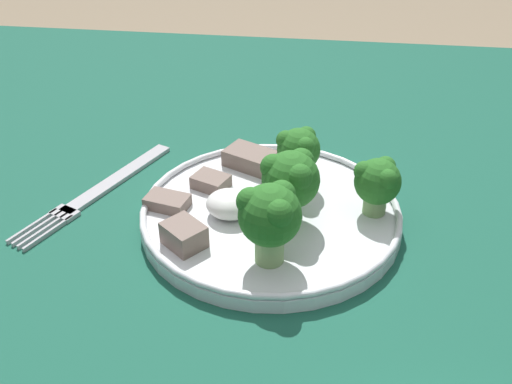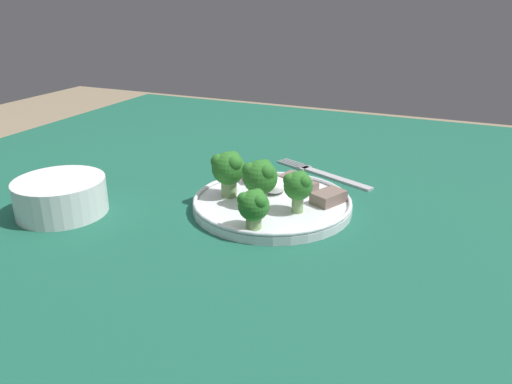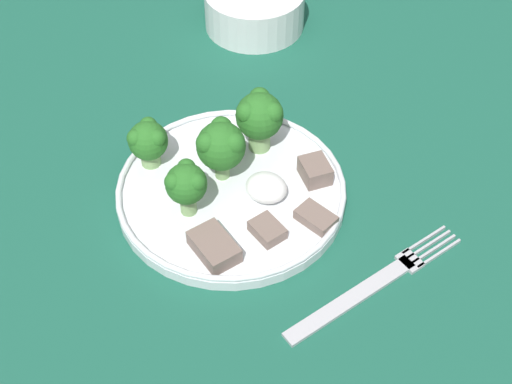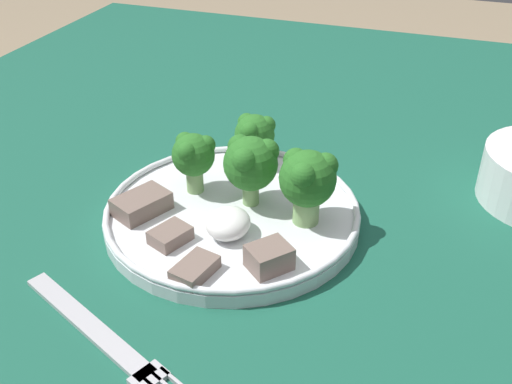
{
  "view_description": "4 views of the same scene",
  "coord_description": "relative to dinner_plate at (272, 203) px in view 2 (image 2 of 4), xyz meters",
  "views": [
    {
      "loc": [
        -0.07,
        0.34,
        1.08
      ],
      "look_at": [
        -0.01,
        -0.07,
        0.81
      ],
      "focal_mm": 42.0,
      "sensor_mm": 36.0,
      "label": 1
    },
    {
      "loc": [
        -0.65,
        -0.34,
        1.06
      ],
      "look_at": [
        -0.02,
        -0.07,
        0.78
      ],
      "focal_mm": 35.0,
      "sensor_mm": 36.0,
      "label": 2
    },
    {
      "loc": [
        0.25,
        -0.5,
        1.3
      ],
      "look_at": [
        0.01,
        -0.09,
        0.78
      ],
      "focal_mm": 50.0,
      "sensor_mm": 36.0,
      "label": 3
    },
    {
      "loc": [
        0.4,
        0.08,
        1.08
      ],
      "look_at": [
        -0.04,
        -0.08,
        0.79
      ],
      "focal_mm": 42.0,
      "sensor_mm": 36.0,
      "label": 4
    }
  ],
  "objects": [
    {
      "name": "meat_slice_middle_slice",
      "position": [
        0.03,
        -0.08,
        0.01
      ],
      "size": [
        0.06,
        0.05,
        0.02
      ],
      "color": "#756056",
      "rests_on": "dinner_plate"
    },
    {
      "name": "broccoli_floret_back_left",
      "position": [
        -0.01,
        0.07,
        0.05
      ],
      "size": [
        0.05,
        0.05,
        0.07
      ],
      "color": "#7FA866",
      "rests_on": "dinner_plate"
    },
    {
      "name": "meat_slice_front_slice",
      "position": [
        0.06,
        -0.03,
        0.01
      ],
      "size": [
        0.04,
        0.04,
        0.01
      ],
      "color": "#756056",
      "rests_on": "dinner_plate"
    },
    {
      "name": "fork",
      "position": [
        0.17,
        -0.03,
        -0.01
      ],
      "size": [
        0.1,
        0.19,
        0.0
      ],
      "color": "#B2B2B7",
      "rests_on": "table"
    },
    {
      "name": "broccoli_floret_near_rim_left",
      "position": [
        -0.02,
        -0.05,
        0.04
      ],
      "size": [
        0.04,
        0.04,
        0.06
      ],
      "color": "#7FA866",
      "rests_on": "dinner_plate"
    },
    {
      "name": "cream_bowl",
      "position": [
        -0.13,
        0.27,
        0.02
      ],
      "size": [
        0.13,
        0.13,
        0.05
      ],
      "color": "white",
      "rests_on": "table"
    },
    {
      "name": "sauce_dollop",
      "position": [
        0.04,
        0.01,
        0.01
      ],
      "size": [
        0.04,
        0.04,
        0.02
      ],
      "color": "white",
      "rests_on": "dinner_plate"
    },
    {
      "name": "broccoli_floret_center_left",
      "position": [
        -0.09,
        -0.01,
        0.04
      ],
      "size": [
        0.04,
        0.04,
        0.05
      ],
      "color": "#7FA866",
      "rests_on": "dinner_plate"
    },
    {
      "name": "meat_slice_rear_slice",
      "position": [
        0.09,
        0.01,
        0.01
      ],
      "size": [
        0.04,
        0.03,
        0.01
      ],
      "color": "#756056",
      "rests_on": "dinner_plate"
    },
    {
      "name": "dinner_plate",
      "position": [
        0.0,
        0.0,
        0.0
      ],
      "size": [
        0.23,
        0.23,
        0.02
      ],
      "color": "white",
      "rests_on": "table"
    },
    {
      "name": "meat_slice_edge_slice",
      "position": [
        0.07,
        0.06,
        0.01
      ],
      "size": [
        0.04,
        0.04,
        0.02
      ],
      "color": "#756056",
      "rests_on": "dinner_plate"
    },
    {
      "name": "broccoli_floret_front_left",
      "position": [
        -0.02,
        0.01,
        0.05
      ],
      "size": [
        0.05,
        0.05,
        0.07
      ],
      "color": "#7FA866",
      "rests_on": "dinner_plate"
    },
    {
      "name": "table",
      "position": [
        0.02,
        0.09,
        -0.1
      ],
      "size": [
        1.28,
        1.18,
        0.76
      ],
      "color": "#195642",
      "rests_on": "ground_plane"
    }
  ]
}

